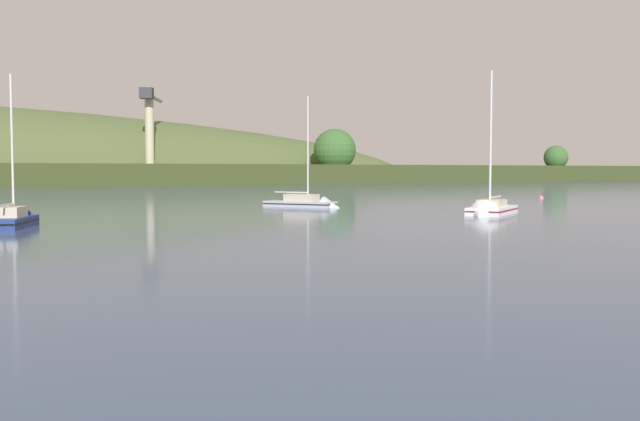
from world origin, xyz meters
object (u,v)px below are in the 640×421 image
object	(u,v)px
sailboat_midwater_white	(489,213)
sailboat_outer_reach	(14,222)
dockside_crane	(150,135)
mooring_buoy_midchannel	(541,198)
sailboat_near_mooring	(308,206)

from	to	relation	value
sailboat_midwater_white	sailboat_outer_reach	world-z (taller)	sailboat_midwater_white
dockside_crane	mooring_buoy_midchannel	world-z (taller)	dockside_crane
dockside_crane	sailboat_midwater_white	size ratio (longest dim) A/B	1.83
dockside_crane	sailboat_near_mooring	bearing A→B (deg)	-161.57
sailboat_midwater_white	mooring_buoy_midchannel	xyz separation A→B (m)	(29.03, 21.08, -0.12)
dockside_crane	sailboat_near_mooring	world-z (taller)	dockside_crane
sailboat_near_mooring	sailboat_outer_reach	bearing A→B (deg)	-99.01
sailboat_near_mooring	mooring_buoy_midchannel	bearing A→B (deg)	65.40
dockside_crane	sailboat_midwater_white	bearing A→B (deg)	-157.28
dockside_crane	mooring_buoy_midchannel	xyz separation A→B (m)	(16.54, -104.30, -11.75)
dockside_crane	sailboat_midwater_white	distance (m)	126.54
sailboat_near_mooring	sailboat_outer_reach	size ratio (longest dim) A/B	1.13
dockside_crane	sailboat_midwater_white	world-z (taller)	dockside_crane
sailboat_outer_reach	sailboat_near_mooring	bearing A→B (deg)	-44.73
sailboat_near_mooring	sailboat_midwater_white	world-z (taller)	sailboat_midwater_white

